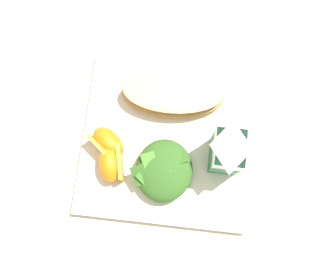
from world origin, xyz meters
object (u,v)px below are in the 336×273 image
(orange_wedge_middle, at_px, (111,163))
(green_salad_pile, at_px, (162,170))
(white_plate, at_px, (168,139))
(cheesy_pizza_bread, at_px, (171,93))
(orange_wedge_front, at_px, (108,143))
(milk_carton, at_px, (228,151))

(orange_wedge_middle, bearing_deg, green_salad_pile, 88.69)
(white_plate, bearing_deg, orange_wedge_middle, -56.97)
(cheesy_pizza_bread, relative_size, orange_wedge_middle, 2.61)
(orange_wedge_front, relative_size, orange_wedge_middle, 1.04)
(orange_wedge_front, bearing_deg, cheesy_pizza_bread, 135.72)
(milk_carton, xyz_separation_m, orange_wedge_front, (0.00, -0.19, -0.04))
(green_salad_pile, height_order, milk_carton, milk_carton)
(white_plate, height_order, green_salad_pile, green_salad_pile)
(cheesy_pizza_bread, relative_size, milk_carton, 1.57)
(green_salad_pile, height_order, orange_wedge_middle, same)
(white_plate, relative_size, orange_wedge_middle, 4.22)
(green_salad_pile, xyz_separation_m, orange_wedge_middle, (-0.00, -0.08, -0.00))
(white_plate, relative_size, green_salad_pile, 2.80)
(green_salad_pile, xyz_separation_m, orange_wedge_front, (-0.03, -0.09, -0.00))
(white_plate, distance_m, orange_wedge_front, 0.10)
(cheesy_pizza_bread, xyz_separation_m, milk_carton, (0.09, 0.09, 0.04))
(orange_wedge_front, xyz_separation_m, orange_wedge_middle, (0.03, 0.01, 0.00))
(cheesy_pizza_bread, distance_m, orange_wedge_front, 0.13)
(orange_wedge_middle, bearing_deg, orange_wedge_front, -162.07)
(white_plate, relative_size, orange_wedge_front, 4.04)
(green_salad_pile, bearing_deg, orange_wedge_middle, -91.31)
(milk_carton, distance_m, orange_wedge_middle, 0.18)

